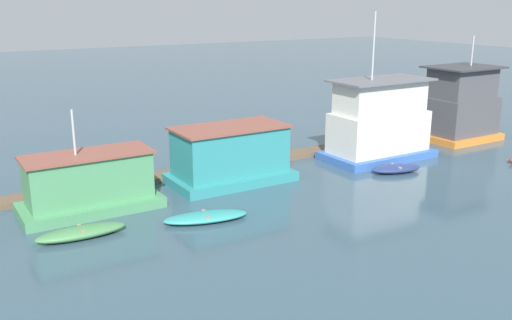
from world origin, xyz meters
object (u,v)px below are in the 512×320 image
Objects in this scene: houseboat_teal at (230,155)px; mooring_post_far_right at (434,129)px; mooring_post_near_right at (408,133)px; mooring_post_near_left at (72,187)px; houseboat_blue at (379,123)px; dinghy_green at (81,232)px; dinghy_teal at (206,217)px; houseboat_green at (89,184)px; houseboat_orange at (460,106)px; dinghy_navy at (396,169)px.

mooring_post_far_right is at bearing 4.66° from houseboat_teal.
mooring_post_near_right is (-2.74, 0.00, 0.01)m from mooring_post_far_right.
mooring_post_near_left is at bearing 180.00° from mooring_post_far_right.
houseboat_blue is 2.38× the size of dinghy_green.
mooring_post_far_right reaches higher than dinghy_teal.
houseboat_teal is at bearing 50.26° from dinghy_teal.
houseboat_teal is 18.58m from mooring_post_far_right.
houseboat_green reaches higher than houseboat_teal.
houseboat_green reaches higher than mooring_post_near_left.
houseboat_green is 24.06m from mooring_post_near_right.
dinghy_green is (-20.33, -3.11, -2.13)m from houseboat_blue.
dinghy_teal is at bearing -11.02° from dinghy_green.
houseboat_blue is (18.98, -0.15, 1.02)m from houseboat_green.
houseboat_orange is 24.39m from dinghy_teal.
houseboat_blue is at bearing -6.27° from mooring_post_near_left.
dinghy_navy is at bearing 4.73° from dinghy_teal.
houseboat_green is 6.15m from dinghy_teal.
houseboat_orange is at bearing -44.27° from mooring_post_far_right.
houseboat_teal is at bearing 3.28° from houseboat_green.
mooring_post_far_right is (9.05, 5.20, 0.46)m from dinghy_navy.
houseboat_green is 1.71× the size of dinghy_green.
dinghy_teal is at bearing -164.17° from houseboat_blue.
houseboat_teal reaches higher than mooring_post_near_left.
houseboat_orange is at bearing 1.57° from houseboat_green.
houseboat_green is at bearing -175.76° from mooring_post_far_right.
houseboat_green is 26.79m from mooring_post_far_right.
mooring_post_far_right is (7.73, 2.13, -1.68)m from houseboat_blue.
dinghy_green reaches higher than dinghy_teal.
houseboat_orange reaches higher than houseboat_teal.
houseboat_orange is (27.95, 0.77, 1.14)m from houseboat_green.
houseboat_blue reaches higher than houseboat_orange.
houseboat_teal is 10.82m from houseboat_blue.
mooring_post_near_right is at bearing 17.73° from dinghy_teal.
dinghy_green is 25.86m from mooring_post_near_right.
dinghy_navy is 2.39× the size of mooring_post_near_right.
houseboat_teal is 6.39m from dinghy_teal.
mooring_post_far_right is at bearing 29.90° from dinghy_navy.
houseboat_blue reaches higher than mooring_post_near_left.
houseboat_green reaches higher than mooring_post_far_right.
houseboat_green is 2.12m from mooring_post_near_left.
houseboat_blue reaches higher than dinghy_green.
dinghy_navy reaches higher than dinghy_teal.
houseboat_green is at bearing 67.45° from dinghy_green.
mooring_post_near_left is at bearing 163.92° from dinghy_navy.
houseboat_orange is 29.66m from dinghy_green.
houseboat_blue is at bearing -164.60° from mooring_post_far_right.
dinghy_green is 19.01m from dinghy_navy.
mooring_post_near_left is at bearing 170.05° from houseboat_teal.
mooring_post_near_left is (-18.05, 5.20, 0.46)m from dinghy_navy.
houseboat_teal is 0.91× the size of houseboat_orange.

